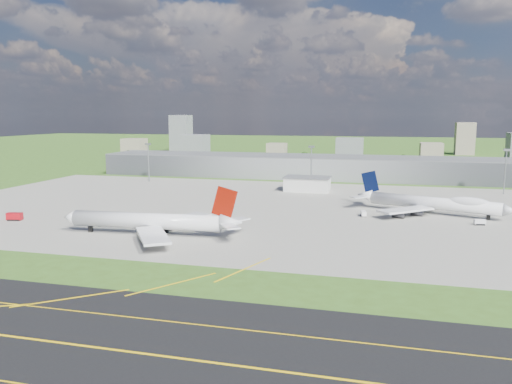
% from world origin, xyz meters
% --- Properties ---
extents(ground, '(1400.00, 1400.00, 0.00)m').
position_xyz_m(ground, '(0.00, 150.00, 0.00)').
color(ground, '#39591B').
rests_on(ground, ground).
extents(taxiway, '(1400.00, 60.00, 0.06)m').
position_xyz_m(taxiway, '(0.00, -110.00, 0.03)').
color(taxiway, black).
rests_on(taxiway, ground).
extents(apron, '(360.00, 190.00, 0.08)m').
position_xyz_m(apron, '(10.00, 40.00, 0.04)').
color(apron, gray).
rests_on(apron, ground).
extents(terminal, '(300.00, 42.00, 15.00)m').
position_xyz_m(terminal, '(0.00, 165.00, 7.50)').
color(terminal, gray).
rests_on(terminal, ground).
extents(ops_building, '(26.00, 16.00, 8.00)m').
position_xyz_m(ops_building, '(10.00, 100.00, 4.00)').
color(ops_building, silver).
rests_on(ops_building, ground).
extents(mast_west, '(3.50, 2.00, 25.90)m').
position_xyz_m(mast_west, '(-100.00, 115.00, 17.71)').
color(mast_west, gray).
rests_on(mast_west, ground).
extents(mast_center, '(3.50, 2.00, 25.90)m').
position_xyz_m(mast_center, '(10.00, 115.00, 17.71)').
color(mast_center, gray).
rests_on(mast_center, ground).
extents(mast_east, '(3.50, 2.00, 25.90)m').
position_xyz_m(mast_east, '(120.00, 115.00, 17.71)').
color(mast_east, gray).
rests_on(mast_east, ground).
extents(airliner_red_twin, '(71.17, 55.37, 19.52)m').
position_xyz_m(airliner_red_twin, '(-29.52, -23.34, 5.20)').
color(airliner_red_twin, silver).
rests_on(airliner_red_twin, ground).
extents(airliner_blue_quad, '(67.81, 51.90, 18.25)m').
position_xyz_m(airliner_blue_quad, '(75.99, 45.20, 5.07)').
color(airliner_blue_quad, silver).
rests_on(airliner_blue_quad, ground).
extents(crash_tender, '(6.80, 4.04, 3.32)m').
position_xyz_m(crash_tender, '(-98.70, -14.23, 1.66)').
color(crash_tender, '#A10B13').
rests_on(crash_tender, ground).
extents(tug_yellow, '(3.67, 2.54, 1.69)m').
position_xyz_m(tug_yellow, '(-44.86, -1.73, 0.89)').
color(tug_yellow, yellow).
rests_on(tug_yellow, ground).
extents(van_white_near, '(2.86, 4.95, 2.40)m').
position_xyz_m(van_white_near, '(45.56, 32.20, 1.22)').
color(van_white_near, white).
rests_on(van_white_near, ground).
extents(van_white_far, '(4.68, 2.69, 2.32)m').
position_xyz_m(van_white_far, '(92.58, 25.98, 1.18)').
color(van_white_far, white).
rests_on(van_white_far, ground).
extents(bldg_far_w, '(24.00, 20.00, 18.00)m').
position_xyz_m(bldg_far_w, '(-220.00, 320.00, 9.00)').
color(bldg_far_w, gray).
rests_on(bldg_far_w, ground).
extents(bldg_w, '(28.00, 22.00, 24.00)m').
position_xyz_m(bldg_w, '(-140.00, 300.00, 12.00)').
color(bldg_w, slate).
rests_on(bldg_w, ground).
extents(bldg_cw, '(20.00, 18.00, 14.00)m').
position_xyz_m(bldg_cw, '(-60.00, 340.00, 7.00)').
color(bldg_cw, gray).
rests_on(bldg_cw, ground).
extents(bldg_c, '(26.00, 20.00, 22.00)m').
position_xyz_m(bldg_c, '(20.00, 310.00, 11.00)').
color(bldg_c, slate).
rests_on(bldg_c, ground).
extents(bldg_ce, '(22.00, 24.00, 16.00)m').
position_xyz_m(bldg_ce, '(100.00, 350.00, 8.00)').
color(bldg_ce, gray).
rests_on(bldg_ce, ground).
extents(bldg_tall_w, '(22.00, 20.00, 44.00)m').
position_xyz_m(bldg_tall_w, '(-180.00, 360.00, 22.00)').
color(bldg_tall_w, slate).
rests_on(bldg_tall_w, ground).
extents(bldg_tall_e, '(20.00, 18.00, 36.00)m').
position_xyz_m(bldg_tall_e, '(140.00, 410.00, 18.00)').
color(bldg_tall_e, gray).
rests_on(bldg_tall_e, ground).
extents(tree_far_w, '(7.20, 7.20, 8.80)m').
position_xyz_m(tree_far_w, '(-200.00, 270.00, 5.18)').
color(tree_far_w, '#382314').
rests_on(tree_far_w, ground).
extents(tree_w, '(6.75, 6.75, 8.25)m').
position_xyz_m(tree_w, '(-110.00, 265.00, 4.86)').
color(tree_w, '#382314').
rests_on(tree_w, ground).
extents(tree_c, '(8.10, 8.10, 9.90)m').
position_xyz_m(tree_c, '(-20.00, 280.00, 5.84)').
color(tree_c, '#382314').
rests_on(tree_c, ground).
extents(tree_e, '(7.65, 7.65, 9.35)m').
position_xyz_m(tree_e, '(70.00, 275.00, 5.51)').
color(tree_e, '#382314').
rests_on(tree_e, ground).
extents(tree_far_e, '(6.30, 6.30, 7.70)m').
position_xyz_m(tree_far_e, '(160.00, 285.00, 4.53)').
color(tree_far_e, '#382314').
rests_on(tree_far_e, ground).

